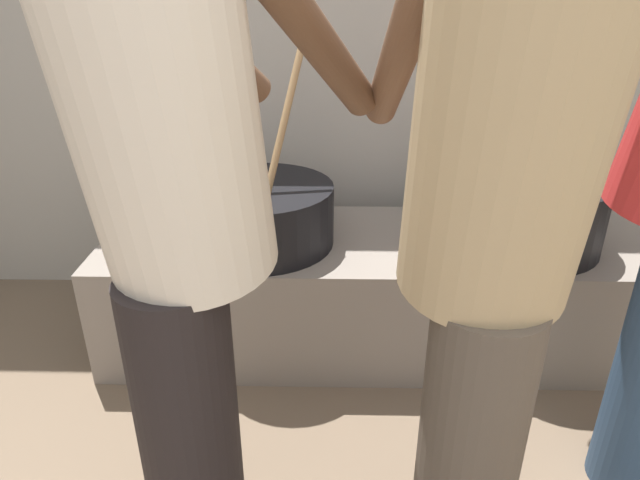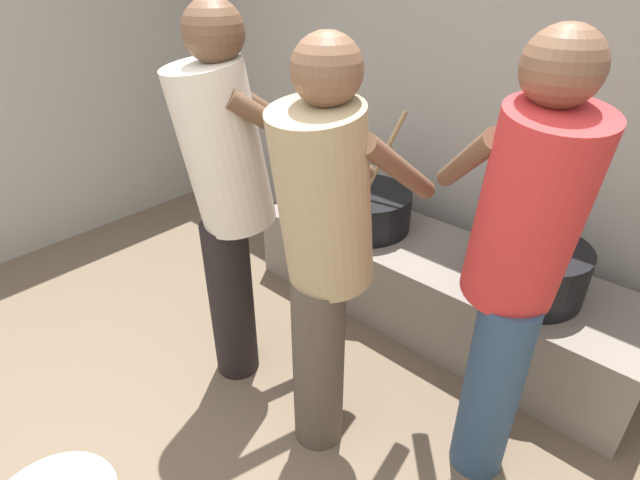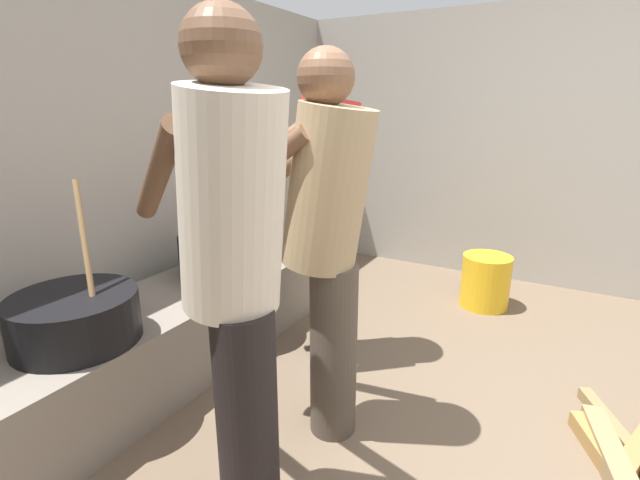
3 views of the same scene
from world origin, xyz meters
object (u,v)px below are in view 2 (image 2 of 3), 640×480
cooking_pot_main (364,209)px  cook_in_cream_shirt (228,190)px  cooking_pot_secondary (529,268)px  cook_in_red_shirt (518,260)px  cook_in_tan_shirt (324,246)px

cooking_pot_main → cook_in_cream_shirt: bearing=-91.3°
cooking_pot_main → cooking_pot_secondary: 0.92m
cook_in_red_shirt → cook_in_tan_shirt: 0.62m
cooking_pot_secondary → cook_in_cream_shirt: size_ratio=0.30×
cook_in_cream_shirt → cooking_pot_main: bearing=88.7°
cooking_pot_secondary → cook_in_cream_shirt: bearing=-136.4°
cooking_pot_secondary → cook_in_red_shirt: 0.72m
cook_in_tan_shirt → cook_in_red_shirt: bearing=30.8°
cooking_pot_main → cooking_pot_secondary: size_ratio=1.35×
cooking_pot_main → cooking_pot_secondary: bearing=0.3°
cooking_pot_secondary → cook_in_tan_shirt: size_ratio=0.31×
cooking_pot_secondary → cook_in_cream_shirt: (-0.94, -0.90, 0.40)m
cook_in_red_shirt → cook_in_tan_shirt: size_ratio=1.02×
cook_in_red_shirt → cook_in_cream_shirt: size_ratio=0.99×
cooking_pot_secondary → cook_in_cream_shirt: 1.36m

